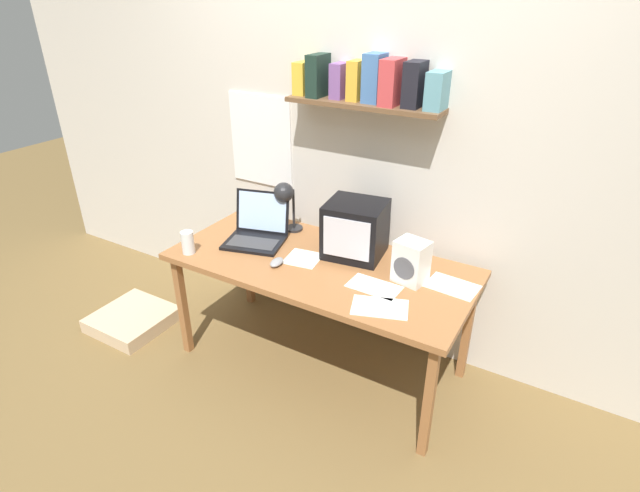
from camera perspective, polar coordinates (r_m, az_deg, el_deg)
ground_plane at (r=3.16m, az=0.00°, el=-13.05°), size 12.00×12.00×0.00m
back_wall at (r=2.91m, az=4.78°, el=12.55°), size 5.60×0.24×2.60m
corner_desk at (r=2.78m, az=0.00°, el=-2.84°), size 1.68×0.77×0.70m
crt_monitor at (r=2.77m, az=4.05°, el=1.92°), size 0.35×0.33×0.31m
laptop at (r=2.99m, az=-7.12°, el=1.96°), size 0.40×0.39×0.27m
desk_lamp at (r=2.99m, az=-4.02°, el=5.68°), size 0.14×0.18×0.33m
juice_glass at (r=2.92m, az=-14.86°, el=0.28°), size 0.07×0.07×0.13m
space_heater at (r=2.56m, az=10.38°, el=-1.77°), size 0.18×0.16×0.23m
computer_mouse at (r=2.73m, az=-4.97°, el=-1.86°), size 0.07×0.11×0.03m
printed_handout at (r=2.62m, az=14.89°, el=-4.46°), size 0.26×0.19×0.00m
open_notebook at (r=2.78m, az=-1.93°, el=-1.43°), size 0.21×0.21×0.00m
loose_paper_near_laptop at (r=2.39m, az=6.85°, el=-6.96°), size 0.31×0.25×0.00m
loose_paper_near_monitor at (r=2.54m, az=6.20°, el=-4.64°), size 0.27×0.16×0.00m
floor_cushion at (r=3.65m, az=-20.63°, el=-7.85°), size 0.47×0.47×0.09m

